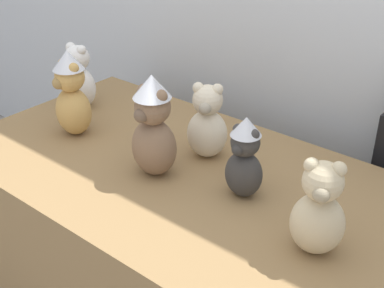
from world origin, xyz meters
TOP-DOWN VIEW (x-y plane):
  - display_table at (0.00, 0.25)m, footprint 1.76×0.91m
  - teddy_bear_mocha at (-0.11, 0.18)m, footprint 0.16×0.14m
  - teddy_bear_charcoal at (0.20, 0.26)m, footprint 0.12×0.11m
  - teddy_bear_snow at (-0.72, 0.38)m, footprint 0.15×0.13m
  - teddy_bear_honey at (-0.55, 0.20)m, footprint 0.17×0.15m
  - teddy_bear_sand at (0.50, 0.16)m, footprint 0.18×0.17m
  - teddy_bear_cream at (-0.04, 0.39)m, footprint 0.18×0.17m

SIDE VIEW (x-z plane):
  - display_table at x=0.00m, z-range 0.00..0.75m
  - teddy_bear_snow at x=-0.72m, z-range 0.74..1.02m
  - teddy_bear_cream at x=-0.04m, z-range 0.74..1.02m
  - teddy_bear_sand at x=0.50m, z-range 0.74..1.02m
  - teddy_bear_charcoal at x=0.20m, z-range 0.74..1.02m
  - teddy_bear_honey at x=-0.55m, z-range 0.74..1.08m
  - teddy_bear_mocha at x=-0.11m, z-range 0.74..1.10m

